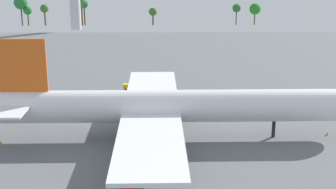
{
  "coord_description": "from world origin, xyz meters",
  "views": [
    {
      "loc": [
        -2.02,
        -89.11,
        34.52
      ],
      "look_at": [
        0.0,
        0.0,
        9.1
      ],
      "focal_mm": 50.46,
      "sensor_mm": 36.0,
      "label": 1
    }
  ],
  "objects": [
    {
      "name": "safety_cone_tail",
      "position": [
        -32.64,
        -2.83,
        0.41
      ],
      "size": [
        0.57,
        0.57,
        0.82
      ],
      "primitive_type": "cone",
      "color": "orange",
      "rests_on": "ground_plane"
    },
    {
      "name": "tree_line_backdrop",
      "position": [
        -31.36,
        171.74,
        10.37
      ],
      "size": [
        134.5,
        7.39,
        16.1
      ],
      "color": "#51381E",
      "rests_on": "ground_plane"
    },
    {
      "name": "catering_truck",
      "position": [
        -9.67,
        35.62,
        1.11
      ],
      "size": [
        3.9,
        2.65,
        2.04
      ],
      "color": "yellow",
      "rests_on": "ground_plane"
    },
    {
      "name": "safety_cone_nose",
      "position": [
        32.64,
        0.73,
        0.37
      ],
      "size": [
        0.51,
        0.51,
        0.73
      ],
      "primitive_type": "cone",
      "color": "orange",
      "rests_on": "ground_plane"
    },
    {
      "name": "cargo_airplane",
      "position": [
        -0.41,
        0.0,
        6.61
      ],
      "size": [
        72.54,
        64.61,
        20.23
      ],
      "color": "silver",
      "rests_on": "ground_plane"
    },
    {
      "name": "maintenance_van",
      "position": [
        -41.96,
        36.14,
        1.19
      ],
      "size": [
        4.25,
        3.8,
        2.48
      ],
      "color": "#232328",
      "rests_on": "ground_plane"
    },
    {
      "name": "ground_plane",
      "position": [
        0.0,
        0.0,
        0.0
      ],
      "size": [
        290.16,
        290.16,
        0.0
      ],
      "primitive_type": "plane",
      "color": "slate"
    }
  ]
}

